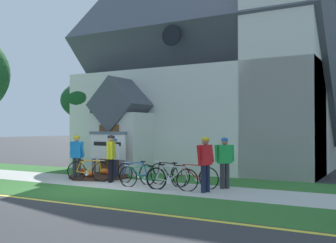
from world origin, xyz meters
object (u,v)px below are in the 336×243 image
Objects in this scene: cyclist_in_red_jersey at (114,156)px; cyclist_in_green_jersey at (205,160)px; bicycle_silver at (171,178)px; bicycle_yellow at (195,176)px; bicycle_green at (168,174)px; cyclist_in_blue_jersey at (77,154)px; cyclist_in_yellow_jersey at (111,154)px; utility_pole at (336,11)px; bicycle_red at (142,177)px; church_sign at (108,147)px; cyclist_in_orange_jersey at (225,159)px; bicycle_black at (89,171)px; yard_deciduous_tree at (106,101)px; bicycle_orange at (136,173)px.

cyclist_in_red_jersey is 0.94× the size of cyclist_in_green_jersey.
bicycle_yellow is (0.39, 0.87, -0.00)m from bicycle_silver.
bicycle_green is at bearing -7.84° from cyclist_in_red_jersey.
cyclist_in_yellow_jersey reaches higher than cyclist_in_blue_jersey.
bicycle_red is at bearing 160.84° from utility_pole.
church_sign is 0.25× the size of utility_pole.
church_sign is 5.45m from cyclist_in_orange_jersey.
bicycle_red is 2.73m from cyclist_in_orange_jersey.
bicycle_black is 7.66m from yard_deciduous_tree.
yard_deciduous_tree reaches higher than bicycle_orange.
bicycle_yellow is at bearing 3.65° from bicycle_orange.
bicycle_silver reaches higher than bicycle_orange.
yard_deciduous_tree is (-4.72, 5.71, 2.42)m from cyclist_in_yellow_jersey.
cyclist_in_green_jersey is at bearing -35.56° from yard_deciduous_tree.
bicycle_orange is at bearing 9.47° from cyclist_in_yellow_jersey.
yard_deciduous_tree is at bearing 144.44° from cyclist_in_green_jersey.
cyclist_in_blue_jersey is 0.21× the size of utility_pole.
bicycle_green is at bearing 6.91° from cyclist_in_yellow_jersey.
bicycle_orange is 1.07× the size of cyclist_in_orange_jersey.
cyclist_in_blue_jersey reaches higher than bicycle_green.
cyclist_in_orange_jersey reaches higher than bicycle_green.
bicycle_green reaches higher than bicycle_yellow.
bicycle_red is (2.97, -2.01, -0.83)m from church_sign.
utility_pole is (6.16, -2.14, 4.01)m from bicycle_red.
bicycle_orange reaches higher than bicycle_black.
cyclist_in_orange_jersey is 10.52m from yard_deciduous_tree.
bicycle_black is 0.89m from cyclist_in_blue_jersey.
cyclist_in_blue_jersey is (-5.66, -0.65, 0.02)m from cyclist_in_orange_jersey.
bicycle_green is 1.93m from cyclist_in_green_jersey.
bicycle_silver is at bearing -11.55° from cyclist_in_yellow_jersey.
bicycle_orange is at bearing -29.60° from church_sign.
cyclist_in_orange_jersey is (5.38, -0.86, -0.23)m from church_sign.
cyclist_in_yellow_jersey is (0.88, 0.18, 0.62)m from bicycle_black.
utility_pole is (9.13, -4.15, 3.18)m from church_sign.
bicycle_red is 7.66m from utility_pole.
cyclist_in_orange_jersey is (5.00, 0.74, 0.58)m from bicycle_black.
cyclist_in_orange_jersey is 6.04m from utility_pole.
cyclist_in_red_jersey is at bearing 54.89° from bicycle_black.
yard_deciduous_tree is (-5.69, 5.55, 3.05)m from bicycle_orange.
cyclist_in_green_jersey reaches higher than bicycle_yellow.
bicycle_yellow is 1.06× the size of cyclist_in_green_jersey.
bicycle_red is 2.28m from cyclist_in_green_jersey.
cyclist_in_orange_jersey is 4.45m from cyclist_in_red_jersey.
bicycle_orange is 8.48m from utility_pole.
bicycle_black is at bearing -56.93° from yard_deciduous_tree.
bicycle_green is 2.61m from cyclist_in_red_jersey.
cyclist_in_yellow_jersey reaches higher than bicycle_green.
church_sign is at bearing 150.40° from bicycle_orange.
yard_deciduous_tree is (-6.92, 5.45, 3.04)m from bicycle_green.
cyclist_in_blue_jersey is 0.99× the size of cyclist_in_yellow_jersey.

